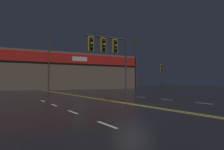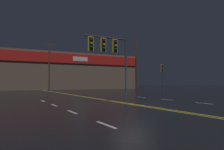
% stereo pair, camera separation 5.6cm
% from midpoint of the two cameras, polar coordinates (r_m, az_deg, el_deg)
% --- Properties ---
extents(ground_plane, '(200.00, 200.00, 0.00)m').
position_cam_midpoint_polar(ground_plane, '(14.42, 5.21, -7.62)').
color(ground_plane, black).
extents(road_markings, '(13.77, 60.00, 0.01)m').
position_cam_midpoint_polar(road_markings, '(13.83, 11.38, -7.81)').
color(road_markings, gold).
rests_on(road_markings, ground).
extents(traffic_signal_median, '(3.34, 0.36, 4.83)m').
position_cam_midpoint_polar(traffic_signal_median, '(15.46, -1.01, 6.64)').
color(traffic_signal_median, '#38383D').
rests_on(traffic_signal_median, ground).
extents(traffic_signal_corner_northeast, '(0.42, 0.36, 3.74)m').
position_cam_midpoint_polar(traffic_signal_corner_northeast, '(28.44, 12.89, 0.72)').
color(traffic_signal_corner_northeast, '#38383D').
rests_on(traffic_signal_corner_northeast, ground).
extents(building_backdrop, '(43.80, 10.23, 7.70)m').
position_cam_midpoint_polar(building_backdrop, '(48.75, -19.05, 0.96)').
color(building_backdrop, brown).
rests_on(building_backdrop, ground).
extents(utility_pole_row, '(44.70, 0.26, 12.32)m').
position_cam_midpoint_polar(utility_pole_row, '(43.93, -15.22, 3.48)').
color(utility_pole_row, '#4C3828').
rests_on(utility_pole_row, ground).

